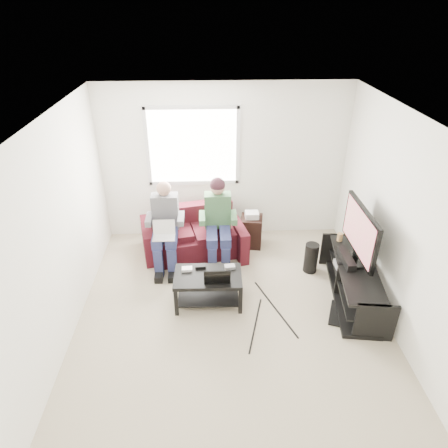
# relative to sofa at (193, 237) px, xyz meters

# --- Properties ---
(floor) EXTENTS (4.50, 4.50, 0.00)m
(floor) POSITION_rel_sofa_xyz_m (0.53, -1.63, -0.29)
(floor) COLOR beige
(floor) RESTS_ON ground
(ceiling) EXTENTS (4.50, 4.50, 0.00)m
(ceiling) POSITION_rel_sofa_xyz_m (0.53, -1.63, 2.31)
(ceiling) COLOR white
(ceiling) RESTS_ON wall_back
(wall_back) EXTENTS (4.50, 0.00, 4.50)m
(wall_back) POSITION_rel_sofa_xyz_m (0.53, 0.62, 1.01)
(wall_back) COLOR white
(wall_back) RESTS_ON floor
(wall_front) EXTENTS (4.50, 0.00, 4.50)m
(wall_front) POSITION_rel_sofa_xyz_m (0.53, -3.88, 1.01)
(wall_front) COLOR white
(wall_front) RESTS_ON floor
(wall_left) EXTENTS (0.00, 4.50, 4.50)m
(wall_left) POSITION_rel_sofa_xyz_m (-1.47, -1.63, 1.01)
(wall_left) COLOR white
(wall_left) RESTS_ON floor
(wall_right) EXTENTS (0.00, 4.50, 4.50)m
(wall_right) POSITION_rel_sofa_xyz_m (2.53, -1.63, 1.01)
(wall_right) COLOR white
(wall_right) RESTS_ON floor
(window) EXTENTS (1.48, 0.04, 1.28)m
(window) POSITION_rel_sofa_xyz_m (0.03, 0.60, 1.31)
(window) COLOR white
(window) RESTS_ON wall_back
(sofa) EXTENTS (1.77, 1.01, 0.76)m
(sofa) POSITION_rel_sofa_xyz_m (0.00, 0.00, 0.00)
(sofa) COLOR #451117
(sofa) RESTS_ON floor
(person_left) EXTENTS (0.40, 0.70, 1.30)m
(person_left) POSITION_rel_sofa_xyz_m (-0.40, -0.26, 0.42)
(person_left) COLOR navy
(person_left) RESTS_ON sofa
(person_right) EXTENTS (0.40, 0.71, 1.35)m
(person_right) POSITION_rel_sofa_xyz_m (0.40, -0.24, 0.48)
(person_right) COLOR navy
(person_right) RESTS_ON sofa
(laptop_silver) EXTENTS (0.38, 0.32, 0.24)m
(laptop_silver) POSITION_rel_sofa_xyz_m (-0.40, -0.52, 0.39)
(laptop_silver) COLOR silver
(laptop_silver) RESTS_ON person_left
(coffee_table) EXTENTS (0.91, 0.57, 0.45)m
(coffee_table) POSITION_rel_sofa_xyz_m (0.23, -1.25, 0.04)
(coffee_table) COLOR black
(coffee_table) RESTS_ON floor
(laptop_black) EXTENTS (0.36, 0.27, 0.24)m
(laptop_black) POSITION_rel_sofa_xyz_m (0.35, -1.33, 0.28)
(laptop_black) COLOR black
(laptop_black) RESTS_ON coffee_table
(controller_a) EXTENTS (0.14, 0.10, 0.04)m
(controller_a) POSITION_rel_sofa_xyz_m (-0.05, -1.13, 0.18)
(controller_a) COLOR silver
(controller_a) RESTS_ON coffee_table
(controller_b) EXTENTS (0.14, 0.09, 0.04)m
(controller_b) POSITION_rel_sofa_xyz_m (0.13, -1.07, 0.18)
(controller_b) COLOR black
(controller_b) RESTS_ON coffee_table
(controller_c) EXTENTS (0.15, 0.10, 0.04)m
(controller_c) POSITION_rel_sofa_xyz_m (0.53, -1.10, 0.18)
(controller_c) COLOR gray
(controller_c) RESTS_ON coffee_table
(tv_stand) EXTENTS (0.71, 1.70, 0.54)m
(tv_stand) POSITION_rel_sofa_xyz_m (2.23, -1.25, -0.05)
(tv_stand) COLOR black
(tv_stand) RESTS_ON floor
(tv) EXTENTS (0.12, 1.10, 0.81)m
(tv) POSITION_rel_sofa_xyz_m (2.23, -1.15, 0.71)
(tv) COLOR black
(tv) RESTS_ON tv_stand
(soundbar) EXTENTS (0.12, 0.50, 0.10)m
(soundbar) POSITION_rel_sofa_xyz_m (2.11, -1.15, 0.30)
(soundbar) COLOR black
(soundbar) RESTS_ON tv_stand
(drink_cup) EXTENTS (0.08, 0.08, 0.12)m
(drink_cup) POSITION_rel_sofa_xyz_m (2.18, -0.62, 0.31)
(drink_cup) COLOR #B4864D
(drink_cup) RESTS_ON tv_stand
(console_white) EXTENTS (0.30, 0.22, 0.06)m
(console_white) POSITION_rel_sofa_xyz_m (2.23, -1.65, 0.03)
(console_white) COLOR silver
(console_white) RESTS_ON tv_stand
(console_grey) EXTENTS (0.34, 0.26, 0.08)m
(console_grey) POSITION_rel_sofa_xyz_m (2.23, -0.95, 0.04)
(console_grey) COLOR gray
(console_grey) RESTS_ON tv_stand
(console_black) EXTENTS (0.38, 0.30, 0.07)m
(console_black) POSITION_rel_sofa_xyz_m (2.23, -1.30, 0.03)
(console_black) COLOR black
(console_black) RESTS_ON tv_stand
(subwoofer) EXTENTS (0.21, 0.21, 0.47)m
(subwoofer) POSITION_rel_sofa_xyz_m (1.80, -0.60, -0.05)
(subwoofer) COLOR black
(subwoofer) RESTS_ON floor
(keyboard_floor) EXTENTS (0.33, 0.52, 0.03)m
(keyboard_floor) POSITION_rel_sofa_xyz_m (1.93, -1.58, -0.28)
(keyboard_floor) COLOR black
(keyboard_floor) RESTS_ON floor
(end_table) EXTENTS (0.35, 0.35, 0.62)m
(end_table) POSITION_rel_sofa_xyz_m (0.96, 0.17, -0.01)
(end_table) COLOR black
(end_table) RESTS_ON floor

